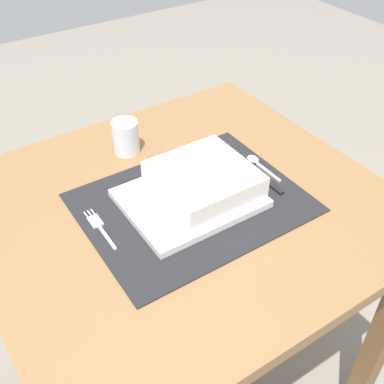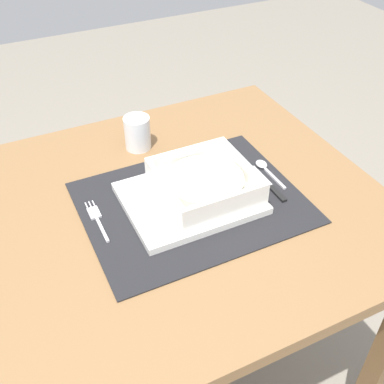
% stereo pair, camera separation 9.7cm
% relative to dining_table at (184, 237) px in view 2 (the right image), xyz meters
% --- Properties ---
extents(ground_plane, '(6.00, 6.00, 0.00)m').
position_rel_dining_table_xyz_m(ground_plane, '(0.00, 0.00, -0.62)').
color(ground_plane, gray).
extents(dining_table, '(0.83, 0.78, 0.74)m').
position_rel_dining_table_xyz_m(dining_table, '(0.00, 0.00, 0.00)').
color(dining_table, brown).
rests_on(dining_table, ground).
extents(placemat, '(0.45, 0.36, 0.00)m').
position_rel_dining_table_xyz_m(placemat, '(0.01, -0.02, 0.11)').
color(placemat, black).
rests_on(placemat, dining_table).
extents(serving_plate, '(0.27, 0.22, 0.02)m').
position_rel_dining_table_xyz_m(serving_plate, '(0.01, -0.01, 0.12)').
color(serving_plate, white).
rests_on(serving_plate, placemat).
extents(porridge_bowl, '(0.19, 0.19, 0.05)m').
position_rel_dining_table_xyz_m(porridge_bowl, '(0.04, -0.01, 0.15)').
color(porridge_bowl, white).
rests_on(porridge_bowl, serving_plate).
extents(fork, '(0.02, 0.13, 0.00)m').
position_rel_dining_table_xyz_m(fork, '(-0.18, 0.02, 0.12)').
color(fork, silver).
rests_on(fork, placemat).
extents(spoon, '(0.02, 0.11, 0.01)m').
position_rel_dining_table_xyz_m(spoon, '(0.21, 0.02, 0.12)').
color(spoon, silver).
rests_on(spoon, placemat).
extents(butter_knife, '(0.01, 0.13, 0.01)m').
position_rel_dining_table_xyz_m(butter_knife, '(0.19, -0.05, 0.12)').
color(butter_knife, black).
rests_on(butter_knife, placemat).
extents(drinking_glass, '(0.06, 0.06, 0.08)m').
position_rel_dining_table_xyz_m(drinking_glass, '(-0.01, 0.23, 0.15)').
color(drinking_glass, white).
rests_on(drinking_glass, dining_table).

